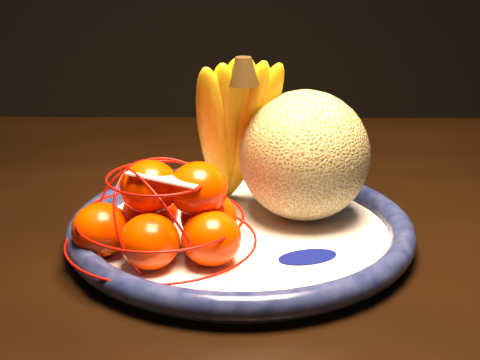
{
  "coord_description": "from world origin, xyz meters",
  "views": [
    {
      "loc": [
        0.29,
        -0.92,
        1.07
      ],
      "look_at": [
        0.34,
        -0.17,
        0.8
      ],
      "focal_mm": 55.0,
      "sensor_mm": 36.0,
      "label": 1
    }
  ],
  "objects": [
    {
      "name": "banana_bunch",
      "position": [
        0.34,
        -0.11,
        0.84
      ],
      "size": [
        0.13,
        0.13,
        0.2
      ],
      "rotation": [
        0.0,
        0.0,
        0.23
      ],
      "color": "yellow",
      "rests_on": "fruit_bowl"
    },
    {
      "name": "cantaloupe",
      "position": [
        0.41,
        -0.14,
        0.82
      ],
      "size": [
        0.15,
        0.15,
        0.15
      ],
      "primitive_type": "sphere",
      "color": "olive",
      "rests_on": "fruit_bowl"
    },
    {
      "name": "price_tag",
      "position": [
        0.26,
        -0.24,
        0.83
      ],
      "size": [
        0.08,
        0.05,
        0.01
      ],
      "primitive_type": "cube",
      "rotation": [
        -0.14,
        0.1,
        -0.37
      ],
      "color": "white",
      "rests_on": "mandarin_bag"
    },
    {
      "name": "fruit_bowl",
      "position": [
        0.34,
        -0.18,
        0.74
      ],
      "size": [
        0.38,
        0.38,
        0.03
      ],
      "rotation": [
        0.0,
        0.0,
        -0.35
      ],
      "color": "white",
      "rests_on": "dining_table"
    },
    {
      "name": "dining_table",
      "position": [
        0.12,
        -0.06,
        0.65
      ],
      "size": [
        1.52,
        0.99,
        0.73
      ],
      "rotation": [
        0.0,
        0.0,
        -0.08
      ],
      "color": "black",
      "rests_on": "ground"
    },
    {
      "name": "mandarin_bag",
      "position": [
        0.26,
        -0.22,
        0.78
      ],
      "size": [
        0.26,
        0.26,
        0.12
      ],
      "rotation": [
        0.0,
        0.0,
        -0.4
      ],
      "color": "#FF3E00",
      "rests_on": "fruit_bowl"
    }
  ]
}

